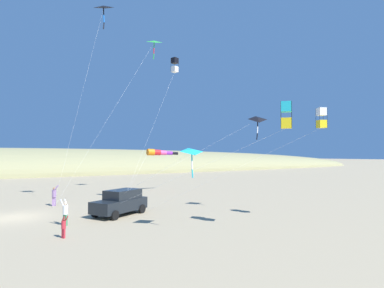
{
  "coord_description": "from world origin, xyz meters",
  "views": [
    {
      "loc": [
        -25.38,
        0.22,
        4.48
      ],
      "look_at": [
        -3.12,
        -12.81,
        5.37
      ],
      "focal_mm": 28.8,
      "sensor_mm": 36.0,
      "label": 1
    }
  ],
  "objects_px": {
    "person_child_grey_jacket": "(64,226)",
    "kite_delta_striped_overhead": "(192,152)",
    "kite_delta_black_fish_shape": "(257,120)",
    "kite_box_checkered_midright": "(175,65)",
    "person_adult_flyer": "(54,195)",
    "kite_box_rainbow_low_near": "(286,115)",
    "kite_delta_orange_high_right": "(103,8)",
    "kite_box_small_distant": "(321,118)",
    "cooler_box": "(107,208)",
    "parked_car": "(121,202)",
    "person_child_green_jacket": "(65,211)",
    "kite_delta_blue_topmost": "(154,42)",
    "kite_windsock_long_streamer_right": "(159,153)"
  },
  "relations": [
    {
      "from": "person_adult_flyer",
      "to": "person_child_green_jacket",
      "type": "height_order",
      "value": "person_adult_flyer"
    },
    {
      "from": "person_child_grey_jacket",
      "to": "kite_delta_blue_topmost",
      "type": "xyz_separation_m",
      "value": [
        15.19,
        -11.71,
        16.99
      ]
    },
    {
      "from": "person_child_grey_jacket",
      "to": "kite_delta_striped_overhead",
      "type": "xyz_separation_m",
      "value": [
        -2.39,
        -6.55,
        3.98
      ]
    },
    {
      "from": "person_child_green_jacket",
      "to": "kite_box_checkered_midright",
      "type": "relative_size",
      "value": 0.13
    },
    {
      "from": "kite_box_rainbow_low_near",
      "to": "kite_box_small_distant",
      "type": "height_order",
      "value": "kite_box_small_distant"
    },
    {
      "from": "kite_box_small_distant",
      "to": "kite_box_checkered_midright",
      "type": "xyz_separation_m",
      "value": [
        10.9,
        5.38,
        5.51
      ]
    },
    {
      "from": "kite_delta_black_fish_shape",
      "to": "kite_delta_striped_overhead",
      "type": "distance_m",
      "value": 8.39
    },
    {
      "from": "person_adult_flyer",
      "to": "person_child_grey_jacket",
      "type": "bearing_deg",
      "value": 176.12
    },
    {
      "from": "kite_delta_striped_overhead",
      "to": "person_child_green_jacket",
      "type": "bearing_deg",
      "value": 47.66
    },
    {
      "from": "parked_car",
      "to": "person_child_green_jacket",
      "type": "height_order",
      "value": "parked_car"
    },
    {
      "from": "kite_delta_orange_high_right",
      "to": "kite_delta_blue_topmost",
      "type": "relative_size",
      "value": 0.99
    },
    {
      "from": "kite_delta_orange_high_right",
      "to": "kite_delta_striped_overhead",
      "type": "relative_size",
      "value": 1.74
    },
    {
      "from": "person_child_green_jacket",
      "to": "cooler_box",
      "type": "bearing_deg",
      "value": -42.98
    },
    {
      "from": "person_adult_flyer",
      "to": "person_child_grey_jacket",
      "type": "distance_m",
      "value": 11.55
    },
    {
      "from": "kite_box_small_distant",
      "to": "kite_delta_striped_overhead",
      "type": "height_order",
      "value": "kite_box_small_distant"
    },
    {
      "from": "kite_box_rainbow_low_near",
      "to": "kite_delta_orange_high_right",
      "type": "xyz_separation_m",
      "value": [
        14.74,
        6.76,
        10.78
      ]
    },
    {
      "from": "parked_car",
      "to": "kite_box_small_distant",
      "type": "distance_m",
      "value": 15.36
    },
    {
      "from": "person_child_green_jacket",
      "to": "kite_delta_striped_overhead",
      "type": "relative_size",
      "value": 0.16
    },
    {
      "from": "cooler_box",
      "to": "person_adult_flyer",
      "type": "relative_size",
      "value": 0.35
    },
    {
      "from": "person_child_grey_jacket",
      "to": "kite_delta_black_fish_shape",
      "type": "xyz_separation_m",
      "value": [
        0.3,
        -14.07,
        6.55
      ]
    },
    {
      "from": "parked_car",
      "to": "kite_box_small_distant",
      "type": "height_order",
      "value": "kite_box_small_distant"
    },
    {
      "from": "person_child_green_jacket",
      "to": "kite_delta_orange_high_right",
      "type": "distance_m",
      "value": 18.17
    },
    {
      "from": "cooler_box",
      "to": "parked_car",
      "type": "bearing_deg",
      "value": -172.7
    },
    {
      "from": "kite_box_small_distant",
      "to": "kite_delta_black_fish_shape",
      "type": "xyz_separation_m",
      "value": [
        4.87,
        1.2,
        0.29
      ]
    },
    {
      "from": "person_child_grey_jacket",
      "to": "kite_windsock_long_streamer_right",
      "type": "height_order",
      "value": "kite_windsock_long_streamer_right"
    },
    {
      "from": "person_child_green_jacket",
      "to": "kite_delta_black_fish_shape",
      "type": "height_order",
      "value": "kite_delta_black_fish_shape"
    },
    {
      "from": "kite_windsock_long_streamer_right",
      "to": "person_child_green_jacket",
      "type": "bearing_deg",
      "value": 137.21
    },
    {
      "from": "kite_box_rainbow_low_near",
      "to": "kite_delta_striped_overhead",
      "type": "height_order",
      "value": "kite_box_rainbow_low_near"
    },
    {
      "from": "person_adult_flyer",
      "to": "kite_delta_blue_topmost",
      "type": "distance_m",
      "value": 20.26
    },
    {
      "from": "kite_box_checkered_midright",
      "to": "kite_delta_orange_high_right",
      "type": "bearing_deg",
      "value": 61.32
    },
    {
      "from": "kite_box_small_distant",
      "to": "kite_box_checkered_midright",
      "type": "bearing_deg",
      "value": 26.29
    },
    {
      "from": "kite_box_checkered_midright",
      "to": "kite_delta_striped_overhead",
      "type": "distance_m",
      "value": 12.16
    },
    {
      "from": "person_child_green_jacket",
      "to": "kite_delta_black_fish_shape",
      "type": "relative_size",
      "value": 0.13
    },
    {
      "from": "kite_delta_striped_overhead",
      "to": "kite_windsock_long_streamer_right",
      "type": "bearing_deg",
      "value": -18.69
    },
    {
      "from": "person_adult_flyer",
      "to": "kite_windsock_long_streamer_right",
      "type": "xyz_separation_m",
      "value": [
        5.04,
        -12.18,
        3.75
      ]
    },
    {
      "from": "person_adult_flyer",
      "to": "kite_windsock_long_streamer_right",
      "type": "height_order",
      "value": "kite_windsock_long_streamer_right"
    },
    {
      "from": "parked_car",
      "to": "person_adult_flyer",
      "type": "height_order",
      "value": "parked_car"
    },
    {
      "from": "person_adult_flyer",
      "to": "kite_box_small_distant",
      "type": "relative_size",
      "value": 0.17
    },
    {
      "from": "kite_delta_blue_topmost",
      "to": "kite_delta_striped_overhead",
      "type": "bearing_deg",
      "value": 163.66
    },
    {
      "from": "person_child_grey_jacket",
      "to": "kite_delta_orange_high_right",
      "type": "relative_size",
      "value": 0.07
    },
    {
      "from": "person_adult_flyer",
      "to": "kite_box_small_distant",
      "type": "bearing_deg",
      "value": -137.98
    },
    {
      "from": "kite_delta_orange_high_right",
      "to": "kite_box_small_distant",
      "type": "distance_m",
      "value": 20.66
    },
    {
      "from": "kite_windsock_long_streamer_right",
      "to": "cooler_box",
      "type": "bearing_deg",
      "value": 137.29
    },
    {
      "from": "kite_windsock_long_streamer_right",
      "to": "kite_delta_blue_topmost",
      "type": "xyz_separation_m",
      "value": [
        -1.36,
        1.25,
        12.92
      ]
    },
    {
      "from": "parked_car",
      "to": "kite_delta_blue_topmost",
      "type": "height_order",
      "value": "kite_delta_blue_topmost"
    },
    {
      "from": "person_adult_flyer",
      "to": "kite_windsock_long_streamer_right",
      "type": "bearing_deg",
      "value": -67.52
    },
    {
      "from": "kite_delta_orange_high_right",
      "to": "person_adult_flyer",
      "type": "bearing_deg",
      "value": 58.82
    },
    {
      "from": "kite_box_checkered_midright",
      "to": "person_adult_flyer",
      "type": "bearing_deg",
      "value": 60.33
    },
    {
      "from": "kite_box_checkered_midright",
      "to": "kite_delta_black_fish_shape",
      "type": "relative_size",
      "value": 1.02
    },
    {
      "from": "person_child_grey_jacket",
      "to": "kite_delta_black_fish_shape",
      "type": "bearing_deg",
      "value": -88.77
    }
  ]
}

